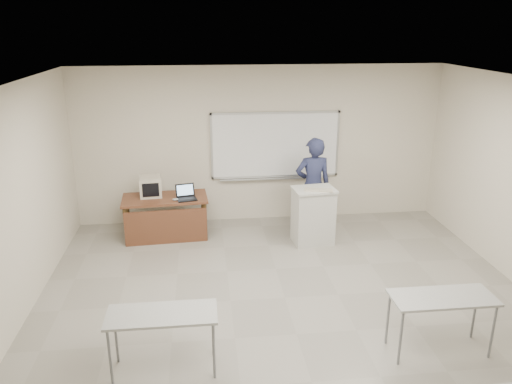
{
  "coord_description": "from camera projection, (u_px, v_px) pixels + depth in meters",
  "views": [
    {
      "loc": [
        -1.1,
        -5.28,
        3.71
      ],
      "look_at": [
        -0.27,
        2.2,
        1.16
      ],
      "focal_mm": 35.0,
      "sensor_mm": 36.0,
      "label": 1
    }
  ],
  "objects": [
    {
      "name": "whiteboard",
      "position": [
        275.0,
        146.0,
        9.57
      ],
      "size": [
        2.48,
        0.1,
        1.31
      ],
      "color": "white",
      "rests_on": "floor"
    },
    {
      "name": "podium",
      "position": [
        313.0,
        216.0,
        8.76
      ],
      "size": [
        0.72,
        0.52,
        1.01
      ],
      "rotation": [
        0.0,
        0.0,
        0.11
      ],
      "color": "beige",
      "rests_on": "floor"
    },
    {
      "name": "crt_monitor",
      "position": [
        151.0,
        186.0,
        8.99
      ],
      "size": [
        0.38,
        0.43,
        0.36
      ],
      "rotation": [
        0.0,
        0.0,
        0.09
      ],
      "color": "#BAAF9A",
      "rests_on": "instructor_desk"
    },
    {
      "name": "student_desks",
      "position": [
        325.0,
        357.0,
        4.79
      ],
      "size": [
        4.4,
        2.2,
        0.73
      ],
      "color": "#AAA9A4",
      "rests_on": "floor"
    },
    {
      "name": "instructor_desk",
      "position": [
        165.0,
        210.0,
        8.91
      ],
      "size": [
        1.51,
        0.75,
        0.75
      ],
      "rotation": [
        0.0,
        0.0,
        0.07
      ],
      "color": "brown",
      "rests_on": "floor"
    },
    {
      "name": "keyboard",
      "position": [
        319.0,
        190.0,
        8.49
      ],
      "size": [
        0.51,
        0.27,
        0.03
      ],
      "primitive_type": "cube",
      "rotation": [
        0.0,
        0.0,
        -0.24
      ],
      "color": "#BAAF9A",
      "rests_on": "podium"
    },
    {
      "name": "floor",
      "position": [
        297.0,
        335.0,
        6.28
      ],
      "size": [
        7.0,
        8.0,
        0.01
      ],
      "primitive_type": "cube",
      "color": "gray",
      "rests_on": "ground"
    },
    {
      "name": "presenter",
      "position": [
        313.0,
        186.0,
        9.1
      ],
      "size": [
        0.67,
        0.45,
        1.8
      ],
      "primitive_type": "imported",
      "rotation": [
        0.0,
        0.0,
        3.17
      ],
      "color": "black",
      "rests_on": "floor"
    },
    {
      "name": "mouse",
      "position": [
        175.0,
        199.0,
        8.78
      ],
      "size": [
        0.11,
        0.08,
        0.04
      ],
      "primitive_type": "ellipsoid",
      "rotation": [
        0.0,
        0.0,
        0.09
      ],
      "color": "gray",
      "rests_on": "instructor_desk"
    },
    {
      "name": "laptop",
      "position": [
        187.0,
        196.0,
        8.86
      ],
      "size": [
        0.34,
        0.31,
        0.25
      ],
      "rotation": [
        0.0,
        0.0,
        0.21
      ],
      "color": "black",
      "rests_on": "instructor_desk"
    }
  ]
}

